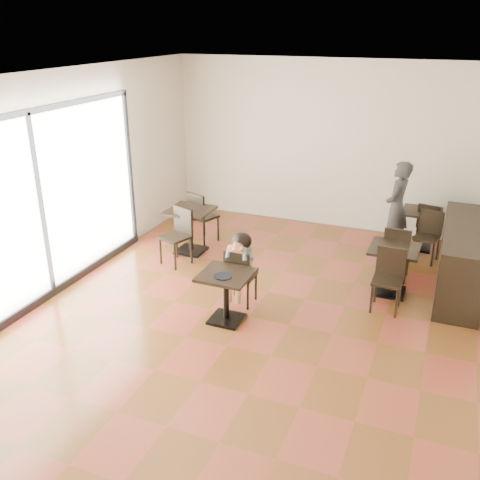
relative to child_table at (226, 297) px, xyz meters
The scene contains 22 objects.
floor 0.48m from the child_table, 39.00° to the left, with size 6.00×8.00×0.01m, color brown.
ceiling 2.86m from the child_table, 39.00° to the left, with size 6.00×8.00×0.01m, color white.
wall_back 4.39m from the child_table, 86.55° to the left, with size 6.00×0.01×3.20m, color silver.
wall_front 4.00m from the child_table, 86.17° to the right, with size 6.00×0.01×3.20m, color silver.
wall_left 3.02m from the child_table, behind, with size 0.01×8.00×3.20m, color silver.
storefront_window 2.92m from the child_table, behind, with size 0.04×4.50×2.60m, color white.
child_table is the anchor object (origin of this frame).
child_chair 0.55m from the child_table, 90.00° to the left, with size 0.38×0.38×0.86m, color black, non-canonical shape.
child 0.58m from the child_table, 90.00° to the left, with size 0.38×0.54×1.08m, color slate, non-canonical shape.
plate 0.38m from the child_table, 90.00° to the right, with size 0.24×0.24×0.01m, color black.
pizza_slice 0.68m from the child_table, 90.00° to the left, with size 0.25×0.19×0.06m, color #E8BE76, non-canonical shape.
adult_patron 3.80m from the child_table, 61.58° to the left, with size 0.59×0.39×1.62m, color #343438.
cafe_table_mid 2.58m from the child_table, 40.11° to the left, with size 0.70×0.70×0.74m, color black, non-canonical shape.
cafe_table_left 2.46m from the child_table, 128.03° to the left, with size 0.75×0.75×0.79m, color black, non-canonical shape.
cafe_table_back 4.25m from the child_table, 58.50° to the left, with size 0.67×0.67×0.71m, color black, non-canonical shape.
chair_mid_a 2.96m from the child_table, 48.28° to the left, with size 0.40×0.40×0.89m, color black, non-canonical shape.
chair_mid_b 2.26m from the child_table, 29.38° to the left, with size 0.40×0.40×0.89m, color black, non-canonical shape.
chair_left_a 2.92m from the child_table, 121.36° to the left, with size 0.43×0.43×0.95m, color black, non-canonical shape.
chair_left_b 2.06m from the child_table, 137.51° to the left, with size 0.43×0.43×0.95m, color black, non-canonical shape.
chair_back_a 4.40m from the child_table, 57.48° to the left, with size 0.38×0.38×0.85m, color black, non-canonical shape.
chair_back_b 3.88m from the child_table, 52.43° to the left, with size 0.38×0.38×0.85m, color black, non-canonical shape.
service_counter 3.65m from the child_table, 37.22° to the left, with size 0.60×2.40×1.00m, color black.
Camera 1 is at (2.29, -6.04, 3.80)m, focal length 40.00 mm.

